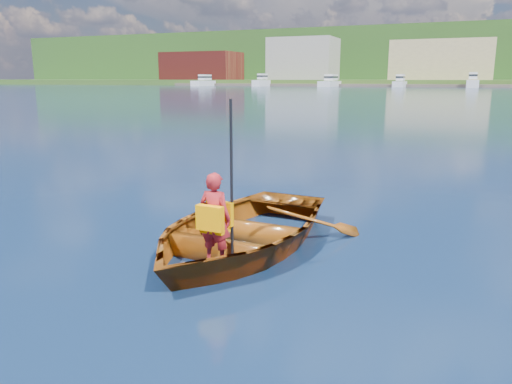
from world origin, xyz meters
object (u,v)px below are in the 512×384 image
Objects in this scene: dock at (411,86)px; marina_yachts at (439,82)px; child_paddler at (215,218)px; rowboat at (239,229)px.

marina_yachts is at bearing -31.30° from dock.
marina_yachts is at bearing 91.86° from child_paddler.
dock is at bearing 94.73° from rowboat.
rowboat is 2.06× the size of child_paddler.
rowboat is at bearing 96.13° from child_paddler.
rowboat is at bearing -85.27° from dock.
marina_yachts is (7.66, -4.66, 0.94)m from dock.
child_paddler is at bearing -83.87° from rowboat.
child_paddler reaches higher than dock.
dock is at bearing 94.73° from child_paddler.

